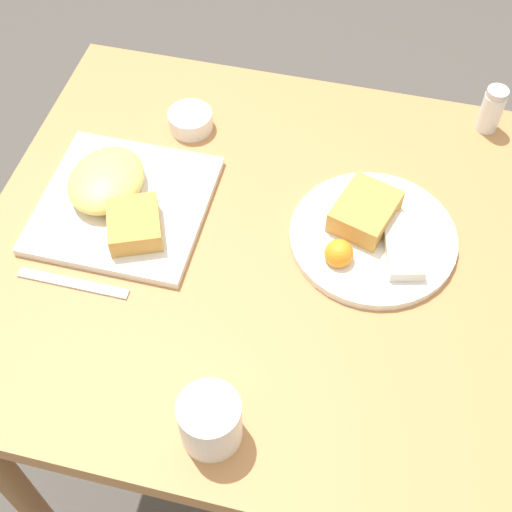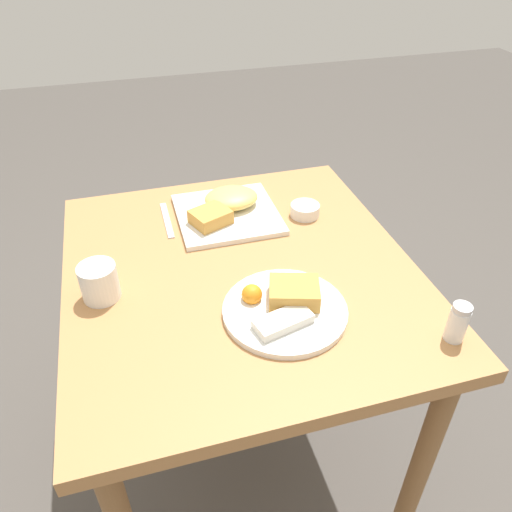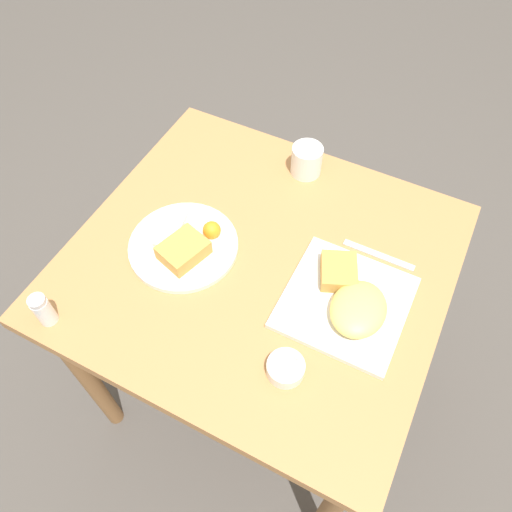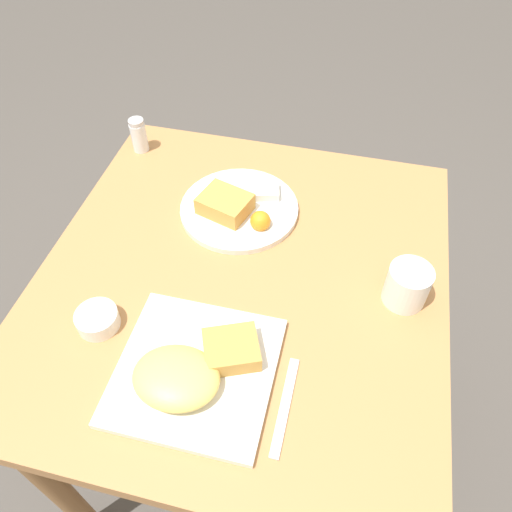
# 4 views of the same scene
# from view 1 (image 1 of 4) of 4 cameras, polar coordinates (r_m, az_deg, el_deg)

# --- Properties ---
(ground_plane) EXTENTS (8.00, 8.00, 0.00)m
(ground_plane) POSITION_cam_1_polar(r_m,az_deg,el_deg) (1.77, 0.02, -13.86)
(ground_plane) COLOR #4C4742
(dining_table) EXTENTS (0.80, 0.87, 0.76)m
(dining_table) POSITION_cam_1_polar(r_m,az_deg,el_deg) (1.19, 0.03, -2.01)
(dining_table) COLOR #B27A47
(dining_table) RESTS_ON ground_plane
(plate_square_near) EXTENTS (0.26, 0.26, 0.06)m
(plate_square_near) POSITION_cam_1_polar(r_m,az_deg,el_deg) (1.16, -10.94, 4.60)
(plate_square_near) COLOR white
(plate_square_near) RESTS_ON dining_table
(plate_oval_far) EXTENTS (0.26, 0.26, 0.05)m
(plate_oval_far) POSITION_cam_1_polar(r_m,az_deg,el_deg) (1.12, 9.23, 1.84)
(plate_oval_far) COLOR white
(plate_oval_far) RESTS_ON dining_table
(sauce_ramekin) EXTENTS (0.08, 0.08, 0.03)m
(sauce_ramekin) POSITION_cam_1_polar(r_m,az_deg,el_deg) (1.27, -5.27, 10.79)
(sauce_ramekin) COLOR white
(sauce_ramekin) RESTS_ON dining_table
(salt_shaker) EXTENTS (0.04, 0.04, 0.09)m
(salt_shaker) POSITION_cam_1_polar(r_m,az_deg,el_deg) (1.32, 18.28, 10.91)
(salt_shaker) COLOR white
(salt_shaker) RESTS_ON dining_table
(butter_knife) EXTENTS (0.02, 0.17, 0.00)m
(butter_knife) POSITION_cam_1_polar(r_m,az_deg,el_deg) (1.10, -14.43, -2.13)
(butter_knife) COLOR silver
(butter_knife) RESTS_ON dining_table
(coffee_mug) EXTENTS (0.08, 0.08, 0.08)m
(coffee_mug) POSITION_cam_1_polar(r_m,az_deg,el_deg) (0.92, -3.69, -13.02)
(coffee_mug) COLOR white
(coffee_mug) RESTS_ON dining_table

